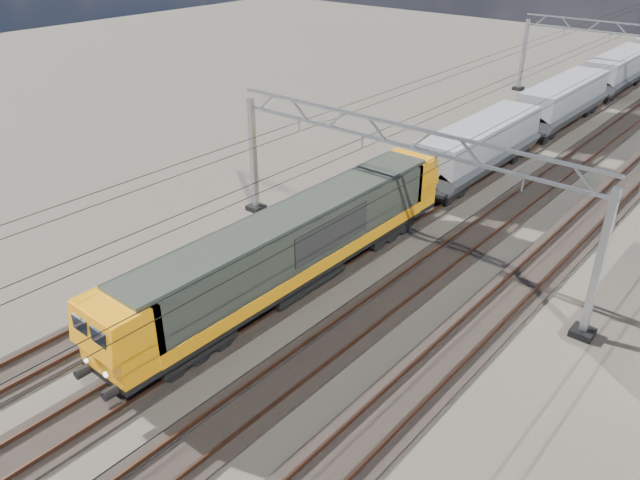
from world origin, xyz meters
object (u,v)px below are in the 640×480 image
Objects in this scene: catenary_gantry_far at (629,63)px; hopper_wagon_lead at (480,145)px; catenary_gantry_mid at (395,190)px; hopper_wagon_third at (620,69)px; hopper_wagon_mid at (563,99)px; locomotive at (295,244)px.

catenary_gantry_far reaches higher than hopper_wagon_lead.
catenary_gantry_mid is 13.10m from hopper_wagon_lead.
hopper_wagon_mid is at bearing -90.00° from hopper_wagon_third.
locomotive is at bearing -90.00° from hopper_wagon_lead.
hopper_wagon_mid is (-2.00, 27.04, -1.67)m from catenary_gantry_mid.
hopper_wagon_third is (0.00, 14.20, 0.00)m from hopper_wagon_mid.
catenary_gantry_far is at bearing 77.41° from hopper_wagon_mid.
catenary_gantry_mid is 1.53× the size of hopper_wagon_lead.
catenary_gantry_mid is 1.53× the size of hopper_wagon_mid.
hopper_wagon_lead and hopper_wagon_third have the same top height.
hopper_wagon_lead is (-0.00, 17.70, -0.09)m from locomotive.
locomotive reaches higher than hopper_wagon_mid.
hopper_wagon_third is at bearing 92.78° from catenary_gantry_mid.
locomotive reaches higher than hopper_wagon_lead.
catenary_gantry_far reaches higher than locomotive.
hopper_wagon_mid is (0.00, 14.20, 0.00)m from hopper_wagon_lead.
hopper_wagon_mid is at bearing -102.59° from catenary_gantry_far.
locomotive is at bearing -92.80° from catenary_gantry_far.
hopper_wagon_lead is (-2.00, -23.16, -1.67)m from catenary_gantry_far.
catenary_gantry_mid is 27.17m from hopper_wagon_mid.
hopper_wagon_third is at bearing 90.00° from locomotive.
catenary_gantry_far is at bearing 90.00° from catenary_gantry_mid.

